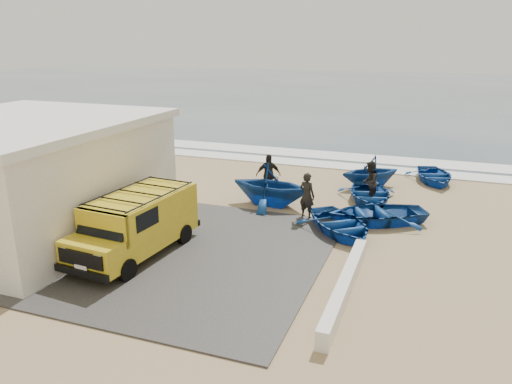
% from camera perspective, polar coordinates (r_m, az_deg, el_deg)
% --- Properties ---
extents(ground, '(160.00, 160.00, 0.00)m').
position_cam_1_polar(ground, '(18.95, -3.28, -4.98)').
color(ground, tan).
extents(slab, '(12.00, 10.00, 0.05)m').
position_cam_1_polar(slab, '(18.18, -11.64, -6.23)').
color(slab, '#3F3D3A').
rests_on(slab, ground).
extents(ocean, '(180.00, 88.00, 0.01)m').
position_cam_1_polar(ocean, '(72.77, 14.75, 11.03)').
color(ocean, '#385166').
rests_on(ocean, ground).
extents(surf_line, '(180.00, 1.60, 0.06)m').
position_cam_1_polar(surf_line, '(29.81, 5.88, 3.30)').
color(surf_line, white).
rests_on(surf_line, ground).
extents(surf_wash, '(180.00, 2.20, 0.04)m').
position_cam_1_polar(surf_wash, '(32.17, 7.00, 4.28)').
color(surf_wash, white).
rests_on(surf_wash, ground).
extents(building, '(8.40, 9.40, 4.30)m').
position_cam_1_polar(building, '(20.84, -25.02, 1.73)').
color(building, white).
rests_on(building, ground).
extents(parapet, '(0.35, 6.00, 0.55)m').
position_cam_1_polar(parapet, '(14.91, 10.14, -10.53)').
color(parapet, silver).
rests_on(parapet, ground).
extents(van, '(2.41, 5.23, 2.18)m').
position_cam_1_polar(van, '(17.40, -13.46, -3.38)').
color(van, gold).
rests_on(van, ground).
extents(boat_near_left, '(4.34, 4.53, 0.76)m').
position_cam_1_polar(boat_near_left, '(19.22, 9.61, -3.66)').
color(boat_near_left, '#134495').
rests_on(boat_near_left, ground).
extents(boat_near_right, '(4.78, 4.26, 0.82)m').
position_cam_1_polar(boat_near_right, '(20.66, 13.61, -2.33)').
color(boat_near_right, '#134495').
rests_on(boat_near_right, ground).
extents(boat_mid_left, '(3.87, 3.43, 1.90)m').
position_cam_1_polar(boat_mid_left, '(21.99, 1.72, 0.84)').
color(boat_mid_left, '#134495').
rests_on(boat_mid_left, ground).
extents(boat_mid_right, '(3.54, 4.31, 0.78)m').
position_cam_1_polar(boat_mid_right, '(23.11, 12.83, -0.24)').
color(boat_mid_right, '#134495').
rests_on(boat_mid_right, ground).
extents(boat_far_left, '(4.01, 3.93, 1.60)m').
position_cam_1_polar(boat_far_left, '(25.40, 12.94, 2.29)').
color(boat_far_left, '#134495').
rests_on(boat_far_left, ground).
extents(boat_far_right, '(3.27, 3.97, 0.71)m').
position_cam_1_polar(boat_far_right, '(27.28, 19.66, 1.77)').
color(boat_far_right, '#134495').
rests_on(boat_far_right, ground).
extents(fisherman_front, '(0.81, 0.66, 1.93)m').
position_cam_1_polar(fisherman_front, '(20.53, 5.84, -0.40)').
color(fisherman_front, black).
rests_on(fisherman_front, ground).
extents(fisherman_middle, '(0.85, 1.02, 1.89)m').
position_cam_1_polar(fisherman_middle, '(23.01, 12.83, 1.13)').
color(fisherman_middle, black).
rests_on(fisherman_middle, ground).
extents(fisherman_back, '(1.26, 0.98, 2.00)m').
position_cam_1_polar(fisherman_back, '(23.37, 1.41, 1.95)').
color(fisherman_back, black).
rests_on(fisherman_back, ground).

